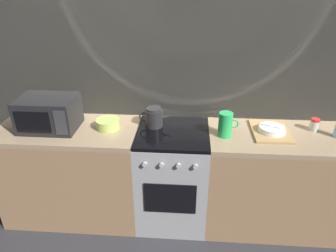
% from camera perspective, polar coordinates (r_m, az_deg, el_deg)
% --- Properties ---
extents(ground_plane, '(8.00, 8.00, 0.00)m').
position_cam_1_polar(ground_plane, '(3.06, 0.76, -16.10)').
color(ground_plane, '#2D2D33').
extents(back_wall, '(3.60, 0.05, 2.40)m').
position_cam_1_polar(back_wall, '(2.71, 1.33, 7.77)').
color(back_wall, '#B2AD9E').
rests_on(back_wall, ground_plane).
extents(counter_left, '(1.20, 0.60, 0.90)m').
position_cam_1_polar(counter_left, '(2.96, -17.06, -8.12)').
color(counter_left, '#997251').
rests_on(counter_left, ground_plane).
extents(stove_unit, '(0.60, 0.63, 0.90)m').
position_cam_1_polar(stove_unit, '(2.77, 0.81, -9.30)').
color(stove_unit, '#9E9EA3').
rests_on(stove_unit, ground_plane).
extents(counter_right, '(1.20, 0.60, 0.90)m').
position_cam_1_polar(counter_right, '(2.88, 19.26, -9.55)').
color(counter_right, '#997251').
rests_on(counter_right, ground_plane).
extents(microwave, '(0.46, 0.35, 0.27)m').
position_cam_1_polar(microwave, '(2.72, -21.24, 2.21)').
color(microwave, black).
rests_on(microwave, counter_left).
extents(kettle, '(0.28, 0.15, 0.17)m').
position_cam_1_polar(kettle, '(2.59, -2.60, 1.62)').
color(kettle, '#262628').
rests_on(kettle, stove_unit).
extents(mixing_bowl, '(0.20, 0.20, 0.08)m').
position_cam_1_polar(mixing_bowl, '(2.62, -11.07, 0.41)').
color(mixing_bowl, '#B7D166').
rests_on(mixing_bowl, counter_left).
extents(pitcher, '(0.16, 0.11, 0.20)m').
position_cam_1_polar(pitcher, '(2.47, 10.61, 0.26)').
color(pitcher, green).
rests_on(pitcher, counter_right).
extents(dish_pile, '(0.30, 0.40, 0.07)m').
position_cam_1_polar(dish_pile, '(2.64, 18.56, -0.76)').
color(dish_pile, tan).
rests_on(dish_pile, counter_right).
extents(spice_jar, '(0.08, 0.08, 0.10)m').
position_cam_1_polar(spice_jar, '(2.81, 25.52, 0.21)').
color(spice_jar, silver).
rests_on(spice_jar, counter_right).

